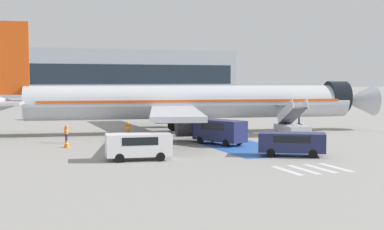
{
  "coord_description": "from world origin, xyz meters",
  "views": [
    {
      "loc": [
        -19.3,
        -54.29,
        5.69
      ],
      "look_at": [
        -1.09,
        -3.27,
        2.1
      ],
      "focal_mm": 50.0,
      "sensor_mm": 36.0,
      "label": 1
    }
  ],
  "objects_px": {
    "service_van_0": "(292,142)",
    "ground_crew_0": "(66,132)",
    "service_van_2": "(138,144)",
    "ground_crew_2": "(210,128)",
    "fuel_tanker": "(72,108)",
    "service_van_3": "(219,130)",
    "traffic_cone_1": "(67,144)",
    "terminal_building": "(69,77)",
    "airliner": "(185,102)",
    "boarding_stairs_forward": "(292,126)",
    "ground_crew_1": "(128,130)",
    "traffic_cone_0": "(111,137)"
  },
  "relations": [
    {
      "from": "boarding_stairs_forward",
      "to": "service_van_2",
      "type": "bearing_deg",
      "value": -141.33
    },
    {
      "from": "ground_crew_1",
      "to": "traffic_cone_0",
      "type": "height_order",
      "value": "ground_crew_1"
    },
    {
      "from": "boarding_stairs_forward",
      "to": "service_van_0",
      "type": "relative_size",
      "value": 1.04
    },
    {
      "from": "ground_crew_0",
      "to": "terminal_building",
      "type": "distance_m",
      "value": 77.81
    },
    {
      "from": "service_van_2",
      "to": "fuel_tanker",
      "type": "bearing_deg",
      "value": 6.18
    },
    {
      "from": "service_van_3",
      "to": "ground_crew_0",
      "type": "xyz_separation_m",
      "value": [
        -12.58,
        5.52,
        -0.33
      ]
    },
    {
      "from": "service_van_2",
      "to": "terminal_building",
      "type": "xyz_separation_m",
      "value": [
        5.65,
        89.14,
        5.18
      ]
    },
    {
      "from": "traffic_cone_1",
      "to": "service_van_3",
      "type": "bearing_deg",
      "value": -9.72
    },
    {
      "from": "service_van_2",
      "to": "traffic_cone_0",
      "type": "relative_size",
      "value": 8.32
    },
    {
      "from": "boarding_stairs_forward",
      "to": "traffic_cone_1",
      "type": "height_order",
      "value": "boarding_stairs_forward"
    },
    {
      "from": "traffic_cone_0",
      "to": "airliner",
      "type": "bearing_deg",
      "value": 25.03
    },
    {
      "from": "service_van_2",
      "to": "ground_crew_2",
      "type": "xyz_separation_m",
      "value": [
        9.77,
        10.94,
        -0.11
      ]
    },
    {
      "from": "service_van_2",
      "to": "ground_crew_0",
      "type": "relative_size",
      "value": 2.84
    },
    {
      "from": "fuel_tanker",
      "to": "terminal_building",
      "type": "bearing_deg",
      "value": 178.95
    },
    {
      "from": "traffic_cone_1",
      "to": "airliner",
      "type": "bearing_deg",
      "value": 31.41
    },
    {
      "from": "service_van_3",
      "to": "terminal_building",
      "type": "relative_size",
      "value": 0.07
    },
    {
      "from": "ground_crew_2",
      "to": "terminal_building",
      "type": "relative_size",
      "value": 0.02
    },
    {
      "from": "ground_crew_1",
      "to": "fuel_tanker",
      "type": "bearing_deg",
      "value": 125.31
    },
    {
      "from": "airliner",
      "to": "service_van_0",
      "type": "bearing_deg",
      "value": 13.97
    },
    {
      "from": "airliner",
      "to": "service_van_0",
      "type": "xyz_separation_m",
      "value": [
        1.96,
        -18.76,
        -2.24
      ]
    },
    {
      "from": "boarding_stairs_forward",
      "to": "traffic_cone_0",
      "type": "bearing_deg",
      "value": -176.99
    },
    {
      "from": "ground_crew_2",
      "to": "ground_crew_0",
      "type": "bearing_deg",
      "value": 110.59
    },
    {
      "from": "ground_crew_1",
      "to": "boarding_stairs_forward",
      "type": "bearing_deg",
      "value": 30.79
    },
    {
      "from": "service_van_0",
      "to": "ground_crew_2",
      "type": "distance_m",
      "value": 12.9
    },
    {
      "from": "ground_crew_1",
      "to": "terminal_building",
      "type": "relative_size",
      "value": 0.02
    },
    {
      "from": "ground_crew_1",
      "to": "terminal_building",
      "type": "height_order",
      "value": "terminal_building"
    },
    {
      "from": "service_van_0",
      "to": "ground_crew_0",
      "type": "xyz_separation_m",
      "value": [
        -14.92,
        13.95,
        -0.1
      ]
    },
    {
      "from": "fuel_tanker",
      "to": "airliner",
      "type": "bearing_deg",
      "value": 25.3
    },
    {
      "from": "service_van_2",
      "to": "terminal_building",
      "type": "height_order",
      "value": "terminal_building"
    },
    {
      "from": "terminal_building",
      "to": "traffic_cone_1",
      "type": "bearing_deg",
      "value": -96.84
    },
    {
      "from": "terminal_building",
      "to": "service_van_3",
      "type": "bearing_deg",
      "value": -87.73
    },
    {
      "from": "service_van_3",
      "to": "traffic_cone_1",
      "type": "relative_size",
      "value": 7.96
    },
    {
      "from": "ground_crew_0",
      "to": "ground_crew_2",
      "type": "xyz_separation_m",
      "value": [
        13.42,
        -1.14,
        0.07
      ]
    },
    {
      "from": "ground_crew_0",
      "to": "traffic_cone_0",
      "type": "relative_size",
      "value": 2.93
    },
    {
      "from": "service_van_2",
      "to": "terminal_building",
      "type": "bearing_deg",
      "value": 3.14
    },
    {
      "from": "service_van_3",
      "to": "terminal_building",
      "type": "bearing_deg",
      "value": -111.55
    },
    {
      "from": "ground_crew_0",
      "to": "traffic_cone_0",
      "type": "xyz_separation_m",
      "value": [
        4.21,
        0.72,
        -0.68
      ]
    },
    {
      "from": "airliner",
      "to": "terminal_building",
      "type": "height_order",
      "value": "terminal_building"
    },
    {
      "from": "service_van_3",
      "to": "terminal_building",
      "type": "xyz_separation_m",
      "value": [
        -3.28,
        82.58,
        5.03
      ]
    },
    {
      "from": "service_van_2",
      "to": "service_van_3",
      "type": "xyz_separation_m",
      "value": [
        8.93,
        6.56,
        0.15
      ]
    },
    {
      "from": "ground_crew_0",
      "to": "boarding_stairs_forward",
      "type": "bearing_deg",
      "value": -65.09
    },
    {
      "from": "service_van_0",
      "to": "ground_crew_0",
      "type": "relative_size",
      "value": 3.1
    },
    {
      "from": "fuel_tanker",
      "to": "ground_crew_1",
      "type": "height_order",
      "value": "fuel_tanker"
    },
    {
      "from": "fuel_tanker",
      "to": "service_van_2",
      "type": "height_order",
      "value": "fuel_tanker"
    },
    {
      "from": "ground_crew_0",
      "to": "terminal_building",
      "type": "relative_size",
      "value": 0.02
    },
    {
      "from": "traffic_cone_0",
      "to": "ground_crew_2",
      "type": "bearing_deg",
      "value": -11.42
    },
    {
      "from": "traffic_cone_0",
      "to": "traffic_cone_1",
      "type": "distance_m",
      "value": 6.07
    },
    {
      "from": "service_van_0",
      "to": "ground_crew_0",
      "type": "distance_m",
      "value": 20.43
    },
    {
      "from": "ground_crew_1",
      "to": "service_van_2",
      "type": "bearing_deg",
      "value": -66.83
    },
    {
      "from": "service_van_0",
      "to": "fuel_tanker",
      "type": "bearing_deg",
      "value": -135.76
    }
  ]
}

